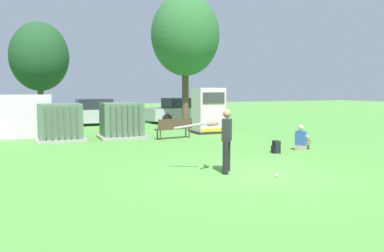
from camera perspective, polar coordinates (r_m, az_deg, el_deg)
name	(u,v)px	position (r m, az deg, el deg)	size (l,w,h in m)	color
ground_plane	(248,173)	(11.41, 7.76, -6.51)	(96.00, 96.00, 0.00)	#51933D
transformer_west	(60,123)	(18.84, -17.76, 0.41)	(2.10, 1.70, 1.62)	#9E9B93
transformer_mid_west	(122,121)	(19.28, -9.68, 0.70)	(2.10, 1.70, 1.62)	#9E9B93
generator_enclosure	(208,111)	(21.11, 2.29, 2.12)	(1.60, 1.40, 2.30)	#262626
park_bench	(174,127)	(18.78, -2.46, -0.13)	(1.84, 0.74, 0.92)	#4C3828
batter	(225,137)	(11.32, 4.52, -1.56)	(1.46, 1.13, 1.74)	black
sports_ball	(277,175)	(11.07, 11.60, -6.70)	(0.09, 0.09, 0.09)	white
seated_spectator	(302,140)	(15.92, 14.90, -1.88)	(0.79, 0.67, 0.96)	tan
backpack	(276,147)	(15.02, 11.52, -2.86)	(0.31, 0.35, 0.44)	black
tree_left	(39,57)	(22.82, -20.32, 8.92)	(2.96, 2.96, 5.65)	brown
tree_center_left	(185,35)	(25.85, -0.94, 12.39)	(4.19, 4.19, 8.00)	brown
parked_car_leftmost	(92,113)	(26.18, -13.59, 1.77)	(4.22, 1.95, 1.62)	#B2B2B7
parked_car_left_of_center	(179,111)	(27.48, -1.81, 2.09)	(4.39, 2.33, 1.62)	#B2B2B7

